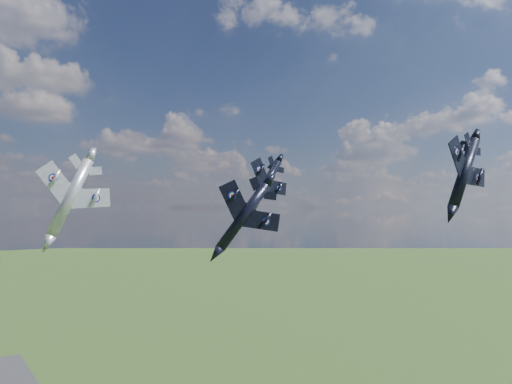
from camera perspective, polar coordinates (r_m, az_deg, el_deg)
jet_lead_navy at (r=65.53m, az=-1.43°, el=-2.76°), size 14.52×16.89×8.44m
jet_right_navy at (r=64.84m, az=22.68°, el=2.02°), size 10.62×14.11×7.40m
jet_high_navy at (r=101.12m, az=1.10°, el=0.90°), size 12.47×16.82×9.32m
jet_left_silver at (r=72.31m, az=-20.47°, el=-0.56°), size 11.69×15.79×7.70m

